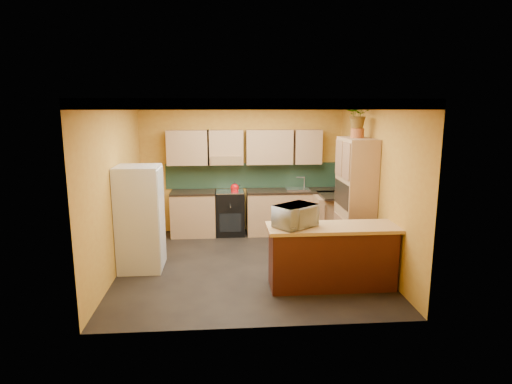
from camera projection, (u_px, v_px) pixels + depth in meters
room_shell at (248, 139)px, 7.07m from camera, size 4.24×4.24×2.72m
base_cabinets_back at (260, 213)px, 8.90m from camera, size 3.65×0.60×0.88m
countertop_back at (260, 191)px, 8.81m from camera, size 3.65×0.62×0.04m
stove at (230, 213)px, 8.85m from camera, size 0.58×0.58×0.91m
kettle at (235, 187)px, 8.71m from camera, size 0.18×0.18×0.18m
sink at (297, 189)px, 8.87m from camera, size 0.48×0.40×0.03m
base_cabinets_right at (335, 218)px, 8.49m from camera, size 0.60×0.80×0.88m
countertop_right at (336, 195)px, 8.40m from camera, size 0.62×0.80×0.04m
fridge at (140, 218)px, 6.87m from camera, size 0.68×0.66×1.70m
pantry at (355, 199)px, 7.33m from camera, size 0.48×0.90×2.10m
fern_pot at (357, 133)px, 7.16m from camera, size 0.22×0.22×0.16m
fern at (358, 114)px, 7.10m from camera, size 0.52×0.49×0.46m
breakfast_bar at (332, 258)px, 6.24m from camera, size 1.80×0.55×0.88m
bar_top at (333, 228)px, 6.15m from camera, size 1.90×0.65×0.05m
microwave at (295, 216)px, 6.07m from camera, size 0.70×0.67×0.32m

